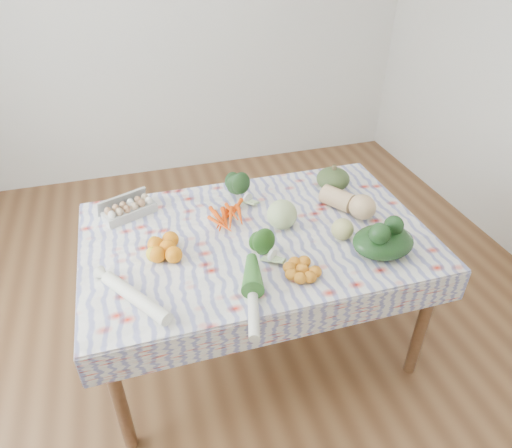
{
  "coord_description": "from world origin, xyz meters",
  "views": [
    {
      "loc": [
        -0.51,
        -1.72,
        2.08
      ],
      "look_at": [
        0.0,
        0.0,
        0.82
      ],
      "focal_mm": 32.0,
      "sensor_mm": 36.0,
      "label": 1
    }
  ],
  "objects_px": {
    "kabocha_squash": "(333,179)",
    "grapefruit": "(342,229)",
    "dining_table": "(256,247)",
    "egg_carton": "(130,210)",
    "butternut_squash": "(349,200)",
    "cabbage": "(282,215)"
  },
  "relations": [
    {
      "from": "kabocha_squash",
      "to": "grapefruit",
      "type": "relative_size",
      "value": 1.75
    },
    {
      "from": "dining_table",
      "to": "kabocha_squash",
      "type": "relative_size",
      "value": 8.63
    },
    {
      "from": "kabocha_squash",
      "to": "grapefruit",
      "type": "xyz_separation_m",
      "value": [
        -0.15,
        -0.45,
        -0.01
      ]
    },
    {
      "from": "egg_carton",
      "to": "kabocha_squash",
      "type": "height_order",
      "value": "kabocha_squash"
    },
    {
      "from": "butternut_squash",
      "to": "grapefruit",
      "type": "bearing_deg",
      "value": -154.98
    },
    {
      "from": "dining_table",
      "to": "butternut_squash",
      "type": "bearing_deg",
      "value": 5.96
    },
    {
      "from": "dining_table",
      "to": "grapefruit",
      "type": "xyz_separation_m",
      "value": [
        0.38,
        -0.15,
        0.14
      ]
    },
    {
      "from": "kabocha_squash",
      "to": "dining_table",
      "type": "bearing_deg",
      "value": -151.23
    },
    {
      "from": "grapefruit",
      "to": "kabocha_squash",
      "type": "bearing_deg",
      "value": 71.05
    },
    {
      "from": "kabocha_squash",
      "to": "grapefruit",
      "type": "bearing_deg",
      "value": -108.95
    },
    {
      "from": "egg_carton",
      "to": "kabocha_squash",
      "type": "relative_size",
      "value": 1.44
    },
    {
      "from": "cabbage",
      "to": "kabocha_squash",
      "type": "bearing_deg",
      "value": 34.65
    },
    {
      "from": "kabocha_squash",
      "to": "butternut_squash",
      "type": "height_order",
      "value": "butternut_squash"
    },
    {
      "from": "cabbage",
      "to": "butternut_squash",
      "type": "bearing_deg",
      "value": 5.26
    },
    {
      "from": "dining_table",
      "to": "kabocha_squash",
      "type": "xyz_separation_m",
      "value": [
        0.54,
        0.29,
        0.14
      ]
    },
    {
      "from": "kabocha_squash",
      "to": "egg_carton",
      "type": "bearing_deg",
      "value": 178.1
    },
    {
      "from": "kabocha_squash",
      "to": "cabbage",
      "type": "relative_size",
      "value": 1.25
    },
    {
      "from": "kabocha_squash",
      "to": "butternut_squash",
      "type": "distance_m",
      "value": 0.24
    },
    {
      "from": "grapefruit",
      "to": "cabbage",
      "type": "bearing_deg",
      "value": 145.27
    },
    {
      "from": "egg_carton",
      "to": "grapefruit",
      "type": "xyz_separation_m",
      "value": [
        0.96,
        -0.48,
        0.02
      ]
    },
    {
      "from": "dining_table",
      "to": "cabbage",
      "type": "height_order",
      "value": "cabbage"
    },
    {
      "from": "dining_table",
      "to": "cabbage",
      "type": "relative_size",
      "value": 10.76
    }
  ]
}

